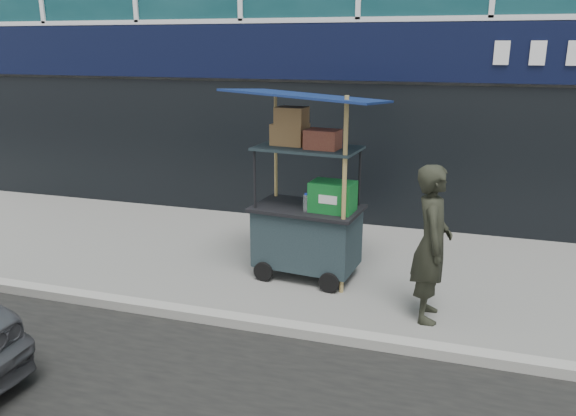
% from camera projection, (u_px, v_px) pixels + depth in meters
% --- Properties ---
extents(ground, '(80.00, 80.00, 0.00)m').
position_uv_depth(ground, '(285.00, 324.00, 6.31)').
color(ground, slate).
rests_on(ground, ground).
extents(curb, '(80.00, 0.18, 0.12)m').
position_uv_depth(curb, '(279.00, 327.00, 6.11)').
color(curb, gray).
rests_on(curb, ground).
extents(vendor_cart, '(1.98, 1.50, 2.51)m').
position_uv_depth(vendor_cart, '(308.00, 214.00, 7.38)').
color(vendor_cart, '#19272B').
rests_on(vendor_cart, ground).
extents(vendor_man, '(0.48, 0.68, 1.79)m').
position_uv_depth(vendor_man, '(432.00, 244.00, 6.23)').
color(vendor_man, black).
rests_on(vendor_man, ground).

